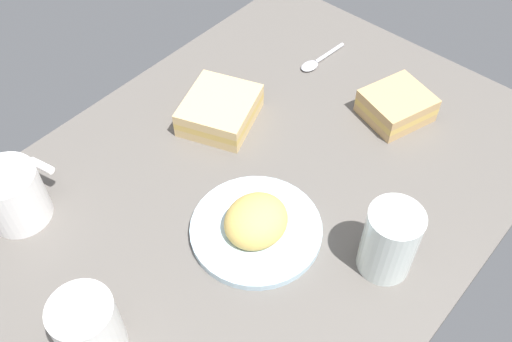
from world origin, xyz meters
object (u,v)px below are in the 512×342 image
Objects in this scene: plate_of_food at (256,225)px; coffee_mug_milky at (13,195)px; sandwich_side at (220,110)px; spoon at (316,61)px; coffee_mug_black at (88,327)px; sandwich_main at (396,106)px; glass_of_milk at (389,243)px.

plate_of_food is 1.68× the size of coffee_mug_milky.
sandwich_side is 22.28cm from spoon.
coffee_mug_black reaches higher than spoon.
plate_of_food is 1.90× the size of coffee_mug_black.
sandwich_main is at bearing 151.01° from coffee_mug_milky.
sandwich_main is (-52.20, 28.92, -2.32)cm from coffee_mug_milky.
sandwich_side is at bearing -98.71° from glass_of_milk.
coffee_mug_black is 0.78× the size of sandwich_main.
coffee_mug_black reaches higher than coffee_mug_milky.
sandwich_main is 1.15× the size of glass_of_milk.
coffee_mug_black is 0.88× the size of coffee_mug_milky.
sandwich_side reaches higher than spoon.
coffee_mug_milky is 50.85cm from glass_of_milk.
spoon is (-34.79, -15.99, -1.33)cm from plate_of_food.
coffee_mug_milky is at bearing -53.96° from plate_of_food.
coffee_mug_milky is at bearing -102.95° from coffee_mug_black.
coffee_mug_black is at bearing 77.05° from coffee_mug_milky.
plate_of_food is 32.60cm from sandwich_main.
coffee_mug_black reaches higher than sandwich_side.
coffee_mug_black is at bearing -31.43° from glass_of_milk.
coffee_mug_black is 57.87cm from sandwich_main.
glass_of_milk is (-27.08, 43.04, 0.26)cm from coffee_mug_milky.
plate_of_food is at bearing 56.06° from sandwich_side.
glass_of_milk is (25.11, 14.12, 2.58)cm from sandwich_main.
sandwich_side is (-12.79, -19.00, 0.49)cm from plate_of_food.
coffee_mug_black is at bearing -5.65° from sandwich_main.
spoon is (-59.78, -12.20, -4.32)cm from coffee_mug_black.
plate_of_food is 25.46cm from coffee_mug_black.
sandwich_side is 1.37× the size of spoon.
glass_of_milk is at bearing 114.87° from plate_of_food.
plate_of_food reaches higher than spoon.
sandwich_main is 0.82× the size of sandwich_side.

